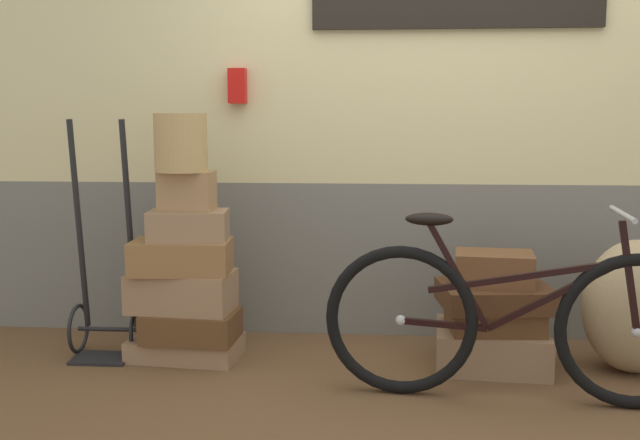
{
  "coord_description": "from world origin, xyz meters",
  "views": [
    {
      "loc": [
        -0.25,
        -3.57,
        1.31
      ],
      "look_at": [
        -0.53,
        0.12,
        0.79
      ],
      "focal_mm": 41.42,
      "sensor_mm": 36.0,
      "label": 1
    }
  ],
  "objects_px": {
    "suitcase_2": "(182,291)",
    "burlap_sack": "(635,306)",
    "suitcase_0": "(186,348)",
    "suitcase_6": "(491,347)",
    "suitcase_9": "(494,268)",
    "suitcase_5": "(187,191)",
    "suitcase_3": "(181,257)",
    "suitcase_7": "(494,318)",
    "wicker_basket": "(181,143)",
    "luggage_trolley": "(106,299)",
    "suitcase_1": "(191,326)",
    "suitcase_4": "(189,225)",
    "suitcase_8": "(495,296)",
    "bicycle": "(515,322)"
  },
  "relations": [
    {
      "from": "suitcase_8",
      "to": "luggage_trolley",
      "type": "bearing_deg",
      "value": 172.44
    },
    {
      "from": "suitcase_3",
      "to": "burlap_sack",
      "type": "xyz_separation_m",
      "value": [
        2.35,
        -0.01,
        -0.22
      ]
    },
    {
      "from": "suitcase_3",
      "to": "bicycle",
      "type": "height_order",
      "value": "bicycle"
    },
    {
      "from": "suitcase_7",
      "to": "luggage_trolley",
      "type": "height_order",
      "value": "luggage_trolley"
    },
    {
      "from": "suitcase_1",
      "to": "suitcase_2",
      "type": "relative_size",
      "value": 0.9
    },
    {
      "from": "suitcase_6",
      "to": "suitcase_7",
      "type": "height_order",
      "value": "suitcase_7"
    },
    {
      "from": "wicker_basket",
      "to": "suitcase_0",
      "type": "bearing_deg",
      "value": 108.77
    },
    {
      "from": "suitcase_0",
      "to": "suitcase_2",
      "type": "distance_m",
      "value": 0.32
    },
    {
      "from": "suitcase_2",
      "to": "suitcase_4",
      "type": "bearing_deg",
      "value": -5.74
    },
    {
      "from": "luggage_trolley",
      "to": "suitcase_3",
      "type": "bearing_deg",
      "value": -7.29
    },
    {
      "from": "wicker_basket",
      "to": "bicycle",
      "type": "height_order",
      "value": "wicker_basket"
    },
    {
      "from": "suitcase_2",
      "to": "bicycle",
      "type": "xyz_separation_m",
      "value": [
        1.68,
        -0.48,
        0.0
      ]
    },
    {
      "from": "suitcase_0",
      "to": "wicker_basket",
      "type": "bearing_deg",
      "value": -65.25
    },
    {
      "from": "suitcase_9",
      "to": "suitcase_7",
      "type": "bearing_deg",
      "value": -61.25
    },
    {
      "from": "luggage_trolley",
      "to": "bicycle",
      "type": "distance_m",
      "value": 2.17
    },
    {
      "from": "suitcase_0",
      "to": "suitcase_3",
      "type": "xyz_separation_m",
      "value": [
        -0.0,
        -0.03,
        0.51
      ]
    },
    {
      "from": "suitcase_3",
      "to": "suitcase_8",
      "type": "xyz_separation_m",
      "value": [
        1.65,
        0.0,
        -0.18
      ]
    },
    {
      "from": "suitcase_3",
      "to": "suitcase_5",
      "type": "height_order",
      "value": "suitcase_5"
    },
    {
      "from": "suitcase_8",
      "to": "burlap_sack",
      "type": "xyz_separation_m",
      "value": [
        0.7,
        -0.01,
        -0.04
      ]
    },
    {
      "from": "suitcase_0",
      "to": "suitcase_5",
      "type": "relative_size",
      "value": 2.09
    },
    {
      "from": "suitcase_0",
      "to": "suitcase_1",
      "type": "distance_m",
      "value": 0.15
    },
    {
      "from": "suitcase_2",
      "to": "suitcase_9",
      "type": "xyz_separation_m",
      "value": [
        1.65,
        -0.01,
        0.15
      ]
    },
    {
      "from": "suitcase_7",
      "to": "luggage_trolley",
      "type": "bearing_deg",
      "value": 175.24
    },
    {
      "from": "suitcase_2",
      "to": "wicker_basket",
      "type": "xyz_separation_m",
      "value": [
        0.02,
        -0.02,
        0.8
      ]
    },
    {
      "from": "suitcase_5",
      "to": "suitcase_8",
      "type": "distance_m",
      "value": 1.7
    },
    {
      "from": "suitcase_5",
      "to": "suitcase_8",
      "type": "relative_size",
      "value": 0.51
    },
    {
      "from": "suitcase_2",
      "to": "suitcase_9",
      "type": "height_order",
      "value": "suitcase_9"
    },
    {
      "from": "suitcase_4",
      "to": "suitcase_6",
      "type": "height_order",
      "value": "suitcase_4"
    },
    {
      "from": "suitcase_7",
      "to": "wicker_basket",
      "type": "xyz_separation_m",
      "value": [
        -1.64,
        0.01,
        0.9
      ]
    },
    {
      "from": "suitcase_1",
      "to": "bicycle",
      "type": "height_order",
      "value": "bicycle"
    },
    {
      "from": "suitcase_5",
      "to": "suitcase_0",
      "type": "bearing_deg",
      "value": 168.71
    },
    {
      "from": "luggage_trolley",
      "to": "burlap_sack",
      "type": "distance_m",
      "value": 2.8
    },
    {
      "from": "suitcase_4",
      "to": "suitcase_8",
      "type": "relative_size",
      "value": 0.74
    },
    {
      "from": "suitcase_4",
      "to": "burlap_sack",
      "type": "distance_m",
      "value": 2.35
    },
    {
      "from": "suitcase_7",
      "to": "luggage_trolley",
      "type": "xyz_separation_m",
      "value": [
        -2.09,
        0.06,
        0.05
      ]
    },
    {
      "from": "burlap_sack",
      "to": "suitcase_8",
      "type": "bearing_deg",
      "value": 178.84
    },
    {
      "from": "suitcase_5",
      "to": "luggage_trolley",
      "type": "bearing_deg",
      "value": 178.5
    },
    {
      "from": "suitcase_0",
      "to": "suitcase_6",
      "type": "relative_size",
      "value": 1.02
    },
    {
      "from": "suitcase_9",
      "to": "suitcase_0",
      "type": "bearing_deg",
      "value": -174.21
    },
    {
      "from": "suitcase_0",
      "to": "wicker_basket",
      "type": "xyz_separation_m",
      "value": [
        0.01,
        -0.03,
        1.11
      ]
    },
    {
      "from": "suitcase_2",
      "to": "burlap_sack",
      "type": "bearing_deg",
      "value": 4.2
    },
    {
      "from": "suitcase_1",
      "to": "suitcase_7",
      "type": "bearing_deg",
      "value": 4.2
    },
    {
      "from": "suitcase_0",
      "to": "suitcase_5",
      "type": "distance_m",
      "value": 0.86
    },
    {
      "from": "suitcase_9",
      "to": "suitcase_1",
      "type": "bearing_deg",
      "value": -172.87
    },
    {
      "from": "suitcase_1",
      "to": "suitcase_7",
      "type": "xyz_separation_m",
      "value": [
        1.6,
        0.0,
        0.07
      ]
    },
    {
      "from": "suitcase_1",
      "to": "suitcase_8",
      "type": "distance_m",
      "value": 1.61
    },
    {
      "from": "suitcase_4",
      "to": "suitcase_8",
      "type": "bearing_deg",
      "value": -5.47
    },
    {
      "from": "suitcase_1",
      "to": "bicycle",
      "type": "xyz_separation_m",
      "value": [
        1.62,
        -0.45,
        0.18
      ]
    },
    {
      "from": "suitcase_6",
      "to": "burlap_sack",
      "type": "relative_size",
      "value": 0.83
    },
    {
      "from": "suitcase_6",
      "to": "burlap_sack",
      "type": "distance_m",
      "value": 0.75
    }
  ]
}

